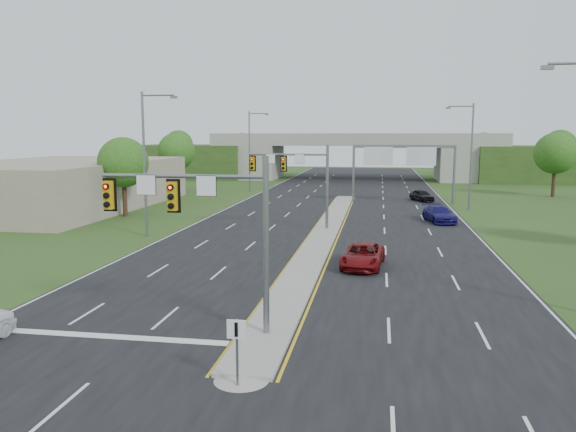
% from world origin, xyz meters
% --- Properties ---
extents(ground, '(240.00, 240.00, 0.00)m').
position_xyz_m(ground, '(0.00, 0.00, 0.00)').
color(ground, '#2C4619').
rests_on(ground, ground).
extents(road, '(24.00, 160.00, 0.02)m').
position_xyz_m(road, '(0.00, 35.00, 0.01)').
color(road, black).
rests_on(road, ground).
extents(median, '(2.00, 54.00, 0.16)m').
position_xyz_m(median, '(0.00, 23.00, 0.10)').
color(median, gray).
rests_on(median, road).
extents(median_nose, '(2.00, 2.00, 0.16)m').
position_xyz_m(median_nose, '(0.00, -4.00, 0.10)').
color(median_nose, gray).
rests_on(median_nose, road).
extents(lane_markings, '(23.72, 160.00, 0.01)m').
position_xyz_m(lane_markings, '(-0.60, 28.91, 0.02)').
color(lane_markings, gold).
rests_on(lane_markings, road).
extents(signal_mast_near, '(6.62, 0.60, 7.00)m').
position_xyz_m(signal_mast_near, '(-2.26, -0.07, 4.73)').
color(signal_mast_near, slate).
rests_on(signal_mast_near, ground).
extents(signal_mast_far, '(6.62, 0.60, 7.00)m').
position_xyz_m(signal_mast_far, '(-2.26, 24.93, 4.73)').
color(signal_mast_far, slate).
rests_on(signal_mast_far, ground).
extents(keep_right_sign, '(0.60, 0.13, 2.20)m').
position_xyz_m(keep_right_sign, '(0.00, -4.53, 1.52)').
color(keep_right_sign, slate).
rests_on(keep_right_sign, ground).
extents(sign_gantry, '(11.58, 0.44, 6.67)m').
position_xyz_m(sign_gantry, '(6.68, 44.92, 5.24)').
color(sign_gantry, slate).
rests_on(sign_gantry, ground).
extents(overpass, '(80.00, 14.00, 8.10)m').
position_xyz_m(overpass, '(0.00, 80.00, 3.55)').
color(overpass, gray).
rests_on(overpass, ground).
extents(lightpole_l_mid, '(2.85, 0.25, 11.00)m').
position_xyz_m(lightpole_l_mid, '(-13.30, 20.00, 6.10)').
color(lightpole_l_mid, slate).
rests_on(lightpole_l_mid, ground).
extents(lightpole_l_far, '(2.85, 0.25, 11.00)m').
position_xyz_m(lightpole_l_far, '(-13.30, 55.00, 6.10)').
color(lightpole_l_far, slate).
rests_on(lightpole_l_far, ground).
extents(lightpole_r_far, '(2.85, 0.25, 11.00)m').
position_xyz_m(lightpole_r_far, '(13.30, 40.00, 6.10)').
color(lightpole_r_far, slate).
rests_on(lightpole_r_far, ground).
extents(tree_l_near, '(4.80, 4.80, 7.60)m').
position_xyz_m(tree_l_near, '(-20.00, 30.00, 5.18)').
color(tree_l_near, '#382316').
rests_on(tree_l_near, ground).
extents(tree_l_mid, '(5.20, 5.20, 8.12)m').
position_xyz_m(tree_l_mid, '(-24.00, 55.00, 5.51)').
color(tree_l_mid, '#382316').
rests_on(tree_l_mid, ground).
extents(tree_r_mid, '(5.20, 5.20, 8.12)m').
position_xyz_m(tree_r_mid, '(26.00, 55.00, 5.51)').
color(tree_r_mid, '#382316').
rests_on(tree_r_mid, ground).
extents(tree_back_a, '(6.00, 6.00, 8.85)m').
position_xyz_m(tree_back_a, '(-38.00, 94.00, 5.84)').
color(tree_back_a, '#382316').
rests_on(tree_back_a, ground).
extents(tree_back_b, '(5.60, 5.60, 8.32)m').
position_xyz_m(tree_back_b, '(-24.00, 94.00, 5.51)').
color(tree_back_b, '#382316').
rests_on(tree_back_b, ground).
extents(tree_back_c, '(5.60, 5.60, 8.32)m').
position_xyz_m(tree_back_c, '(24.00, 94.00, 5.51)').
color(tree_back_c, '#382316').
rests_on(tree_back_c, ground).
extents(tree_back_d, '(6.00, 6.00, 8.85)m').
position_xyz_m(tree_back_d, '(38.00, 94.00, 5.84)').
color(tree_back_d, '#382316').
rests_on(tree_back_d, ground).
extents(commercial_building, '(18.00, 30.00, 5.00)m').
position_xyz_m(commercial_building, '(-30.00, 35.00, 2.50)').
color(commercial_building, gray).
rests_on(commercial_building, ground).
extents(car_far_a, '(2.72, 5.10, 1.36)m').
position_xyz_m(car_far_a, '(3.32, 12.31, 0.70)').
color(car_far_a, maroon).
rests_on(car_far_a, road).
extents(car_far_b, '(3.06, 5.27, 1.44)m').
position_xyz_m(car_far_b, '(9.56, 30.96, 0.74)').
color(car_far_b, '#130E55').
rests_on(car_far_b, road).
extents(car_far_c, '(3.05, 4.31, 1.36)m').
position_xyz_m(car_far_c, '(9.20, 47.34, 0.70)').
color(car_far_c, black).
rests_on(car_far_c, road).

